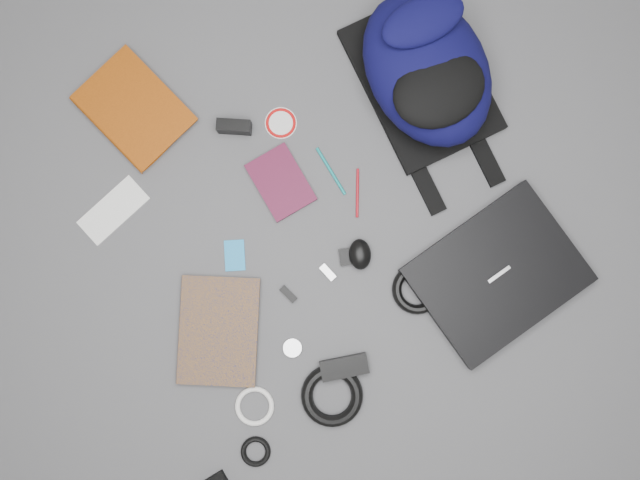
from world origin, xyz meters
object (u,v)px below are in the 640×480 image
object	(u,v)px
backpack	(427,69)
laptop	(497,274)
power_brick	(344,367)
dvd_case	(281,182)
textbook_red	(106,136)
compact_camera	(234,127)
comic_book	(179,329)
mouse	(360,254)

from	to	relation	value
backpack	laptop	distance (m)	0.56
power_brick	dvd_case	bearing A→B (deg)	97.87
power_brick	textbook_red	bearing A→B (deg)	125.02
textbook_red	compact_camera	distance (m)	0.34
laptop	power_brick	xyz separation A→B (m)	(-0.46, -0.09, -0.01)
comic_book	mouse	size ratio (longest dim) A/B	3.48
textbook_red	dvd_case	xyz separation A→B (m)	(0.39, -0.28, -0.01)
backpack	compact_camera	distance (m)	0.52
mouse	power_brick	bearing A→B (deg)	-102.10
compact_camera	mouse	xyz separation A→B (m)	(0.19, -0.43, -0.00)
laptop	textbook_red	size ratio (longest dim) A/B	1.45
backpack	mouse	bearing A→B (deg)	-135.29
dvd_case	compact_camera	distance (m)	0.19
laptop	dvd_case	xyz separation A→B (m)	(-0.45, 0.42, -0.01)
backpack	mouse	world-z (taller)	backpack
comic_book	power_brick	xyz separation A→B (m)	(0.37, -0.24, 0.00)
backpack	compact_camera	size ratio (longest dim) A/B	5.26
comic_book	compact_camera	bearing A→B (deg)	77.58
mouse	power_brick	xyz separation A→B (m)	(-0.14, -0.26, -0.01)
comic_book	compact_camera	size ratio (longest dim) A/B	3.18
compact_camera	power_brick	xyz separation A→B (m)	(0.05, -0.69, -0.01)
laptop	dvd_case	bearing A→B (deg)	121.40
comic_book	mouse	bearing A→B (deg)	24.91
backpack	dvd_case	bearing A→B (deg)	-169.40
dvd_case	compact_camera	size ratio (longest dim) A/B	1.97
mouse	power_brick	size ratio (longest dim) A/B	0.66
textbook_red	power_brick	bearing A→B (deg)	-88.01
comic_book	backpack	bearing A→B (deg)	48.48
compact_camera	mouse	world-z (taller)	compact_camera
compact_camera	mouse	distance (m)	0.47
dvd_case	power_brick	world-z (taller)	power_brick
backpack	comic_book	xyz separation A→B (m)	(-0.83, -0.40, -0.09)
laptop	compact_camera	world-z (taller)	compact_camera
compact_camera	power_brick	distance (m)	0.69
backpack	comic_book	world-z (taller)	backpack
dvd_case	power_brick	distance (m)	0.51
compact_camera	textbook_red	bearing A→B (deg)	-172.46
laptop	textbook_red	xyz separation A→B (m)	(-0.84, 0.70, -0.01)
power_brick	compact_camera	bearing A→B (deg)	103.51
comic_book	mouse	xyz separation A→B (m)	(0.51, 0.02, 0.01)
backpack	compact_camera	xyz separation A→B (m)	(-0.51, 0.05, -0.07)
comic_book	dvd_case	bearing A→B (deg)	58.18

